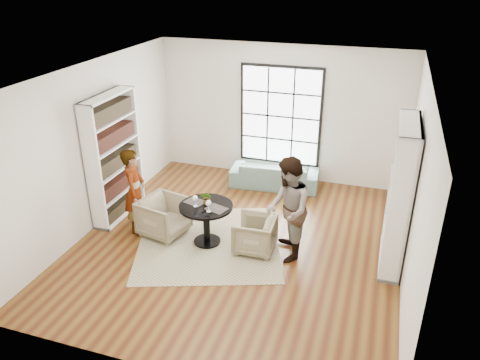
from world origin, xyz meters
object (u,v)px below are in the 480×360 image
(sofa, at_px, (275,174))
(wine_glass_left, at_px, (195,199))
(person_left, at_px, (135,191))
(wine_glass_right, at_px, (209,204))
(flower_centerpiece, at_px, (207,198))
(armchair_right, at_px, (255,234))
(person_right, at_px, (288,210))
(pedestal_table, at_px, (206,216))
(armchair_left, at_px, (164,217))

(sofa, height_order, wine_glass_left, wine_glass_left)
(wine_glass_left, bearing_deg, person_left, 174.29)
(wine_glass_right, bearing_deg, flower_centerpiece, 116.81)
(armchair_right, distance_m, flower_centerpiece, 1.02)
(person_right, xyz_separation_m, wine_glass_left, (-1.58, -0.11, 0.00))
(wine_glass_left, distance_m, wine_glass_right, 0.30)
(person_right, xyz_separation_m, wine_glass_right, (-1.29, -0.22, 0.01))
(sofa, distance_m, wine_glass_right, 2.89)
(wine_glass_left, distance_m, flower_centerpiece, 0.22)
(pedestal_table, xyz_separation_m, person_right, (1.42, 0.03, 0.35))
(wine_glass_left, xyz_separation_m, wine_glass_right, (0.28, -0.10, 0.00))
(sofa, bearing_deg, person_left, 47.51)
(pedestal_table, bearing_deg, wine_glass_right, -55.90)
(armchair_left, distance_m, flower_centerpiece, 0.98)
(person_right, bearing_deg, armchair_left, -108.86)
(person_right, relative_size, wine_glass_left, 8.63)
(person_left, relative_size, person_right, 0.89)
(armchair_left, xyz_separation_m, wine_glass_left, (0.68, -0.12, 0.54))
(flower_centerpiece, bearing_deg, person_right, -1.11)
(person_left, height_order, person_right, person_right)
(person_left, distance_m, wine_glass_right, 1.54)
(person_left, height_order, wine_glass_right, person_left)
(armchair_right, xyz_separation_m, wine_glass_right, (-0.74, -0.22, 0.59))
(sofa, xyz_separation_m, wine_glass_left, (-0.73, -2.69, 0.61))
(pedestal_table, bearing_deg, sofa, 77.62)
(person_right, height_order, flower_centerpiece, person_right)
(wine_glass_left, bearing_deg, person_right, 4.17)
(sofa, distance_m, person_left, 3.27)
(sofa, relative_size, armchair_left, 2.45)
(wine_glass_right, bearing_deg, person_right, 9.51)
(person_left, bearing_deg, person_right, -107.15)
(flower_centerpiece, bearing_deg, person_left, -179.21)
(person_right, height_order, wine_glass_left, person_right)
(person_left, distance_m, wine_glass_left, 1.24)
(person_right, bearing_deg, armchair_right, -108.65)
(person_right, bearing_deg, sofa, 179.54)
(flower_centerpiece, bearing_deg, armchair_right, -1.82)
(sofa, bearing_deg, wine_glass_right, 75.84)
(person_right, bearing_deg, pedestal_table, -107.31)
(armchair_right, xyz_separation_m, person_left, (-2.26, 0.01, 0.48))
(person_left, bearing_deg, wine_glass_left, -112.69)
(person_right, distance_m, wine_glass_right, 1.31)
(wine_glass_right, bearing_deg, person_left, 171.57)
(armchair_left, relative_size, armchair_right, 1.13)
(person_right, relative_size, wine_glass_right, 8.38)
(armchair_right, xyz_separation_m, person_right, (0.55, -0.00, 0.58))
(armchair_right, relative_size, person_right, 0.39)
(wine_glass_left, bearing_deg, armchair_right, 6.39)
(armchair_left, height_order, wine_glass_right, wine_glass_right)
(armchair_right, bearing_deg, wine_glass_left, -85.87)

